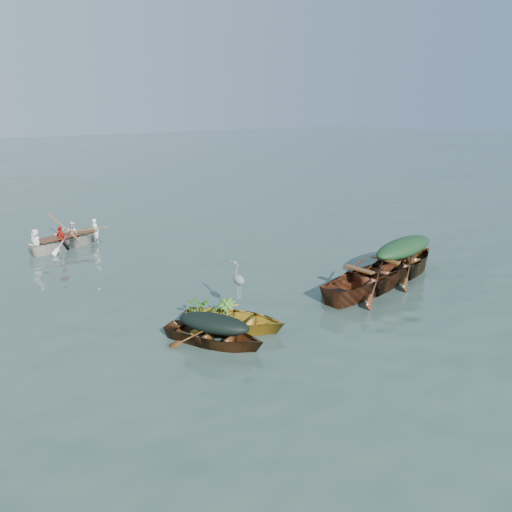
{
  "coord_description": "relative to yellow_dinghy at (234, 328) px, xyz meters",
  "views": [
    {
      "loc": [
        -7.9,
        -8.97,
        5.1
      ],
      "look_at": [
        0.36,
        3.16,
        0.5
      ],
      "focal_mm": 35.0,
      "sensor_mm": 36.0,
      "label": 1
    }
  ],
  "objects": [
    {
      "name": "rowed_boat",
      "position": [
        -1.43,
        9.06,
        0.0
      ],
      "size": [
        4.15,
        2.43,
        0.93
      ],
      "primitive_type": "imported",
      "rotation": [
        0.0,
        0.0,
        1.9
      ],
      "color": "white",
      "rests_on": "ground"
    },
    {
      "name": "dark_tarp_cover",
      "position": [
        -0.76,
        -0.41,
        0.56
      ],
      "size": [
        1.43,
        1.75,
        0.4
      ],
      "primitive_type": "ellipsoid",
      "rotation": [
        0.0,
        0.0,
        0.57
      ],
      "color": "black",
      "rests_on": "dark_covered_boat"
    },
    {
      "name": "heron",
      "position": [
        0.39,
        0.39,
        0.87
      ],
      "size": [
        0.47,
        0.49,
        0.92
      ],
      "primitive_type": null,
      "rotation": [
        0.0,
        0.0,
        0.7
      ],
      "color": "gray",
      "rests_on": "yellow_dinghy"
    },
    {
      "name": "thwart_benches",
      "position": [
        4.43,
        -0.1,
        0.64
      ],
      "size": [
        2.68,
        1.34,
        0.04
      ],
      "primitive_type": null,
      "rotation": [
        0.0,
        0.0,
        1.73
      ],
      "color": "#553013",
      "rests_on": "open_wooden_boat"
    },
    {
      "name": "green_tarp_boat",
      "position": [
        6.14,
        0.25,
        0.0
      ],
      "size": [
        5.32,
        2.59,
        1.24
      ],
      "primitive_type": "imported",
      "rotation": [
        0.0,
        0.0,
        1.78
      ],
      "color": "#4D2D12",
      "rests_on": "ground"
    },
    {
      "name": "ground",
      "position": [
        2.36,
        -0.08,
        0.0
      ],
      "size": [
        140.0,
        140.0,
        0.0
      ],
      "primitive_type": "plane",
      "color": "#395046",
      "rests_on": "ground"
    },
    {
      "name": "oars",
      "position": [
        -1.43,
        9.06,
        0.5
      ],
      "size": [
        1.42,
        2.65,
        0.06
      ],
      "primitive_type": null,
      "rotation": [
        0.0,
        0.0,
        1.9
      ],
      "color": "olive",
      "rests_on": "rowed_boat"
    },
    {
      "name": "open_wooden_boat",
      "position": [
        4.43,
        -0.1,
        0.0
      ],
      "size": [
        5.3,
        2.36,
        1.24
      ],
      "primitive_type": "imported",
      "rotation": [
        0.0,
        0.0,
        1.73
      ],
      "color": "#612B18",
      "rests_on": "ground"
    },
    {
      "name": "rowers",
      "position": [
        -1.43,
        9.06,
        0.85
      ],
      "size": [
        2.98,
        1.93,
        0.76
      ],
      "primitive_type": "imported",
      "rotation": [
        0.0,
        0.0,
        1.9
      ],
      "color": "white",
      "rests_on": "rowed_boat"
    },
    {
      "name": "yellow_dinghy",
      "position": [
        0.0,
        0.0,
        0.0
      ],
      "size": [
        2.96,
        3.18,
        0.81
      ],
      "primitive_type": "imported",
      "rotation": [
        0.0,
        0.0,
        0.7
      ],
      "color": "gold",
      "rests_on": "ground"
    },
    {
      "name": "dark_covered_boat",
      "position": [
        -0.76,
        -0.41,
        0.0
      ],
      "size": [
        2.6,
        3.18,
        0.72
      ],
      "primitive_type": "imported",
      "rotation": [
        0.0,
        0.0,
        0.57
      ],
      "color": "#572D14",
      "rests_on": "ground"
    },
    {
      "name": "dinghy_weeds",
      "position": [
        -0.33,
        0.44,
        0.71
      ],
      "size": [
        1.11,
        1.14,
        0.6
      ],
      "primitive_type": "imported",
      "rotation": [
        0.0,
        0.0,
        0.7
      ],
      "color": "#27651A",
      "rests_on": "yellow_dinghy"
    },
    {
      "name": "green_tarp_cover",
      "position": [
        6.14,
        0.25,
        0.88
      ],
      "size": [
        2.92,
        1.43,
        0.52
      ],
      "primitive_type": "ellipsoid",
      "rotation": [
        0.0,
        0.0,
        1.78
      ],
      "color": "#17391C",
      "rests_on": "green_tarp_boat"
    }
  ]
}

